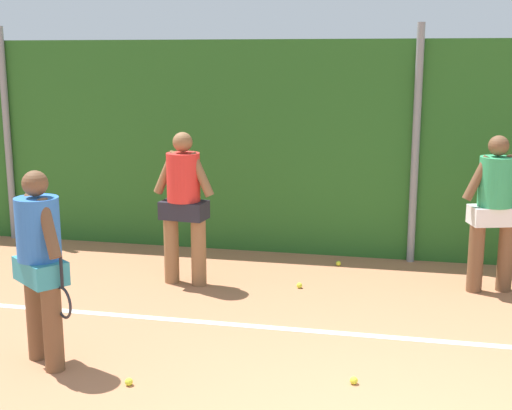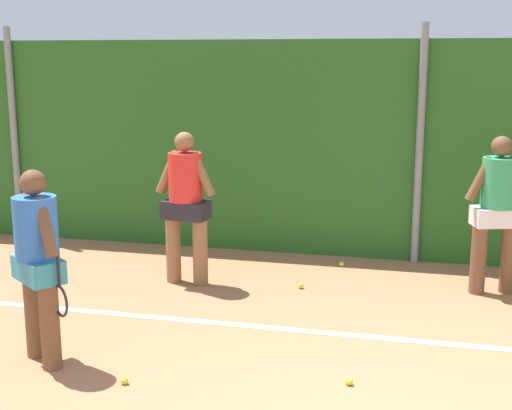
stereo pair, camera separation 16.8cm
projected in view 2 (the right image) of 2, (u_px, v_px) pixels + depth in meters
ground_plane at (406, 376)px, 6.03m from camera, size 31.12×31.12×0.00m
hedge_fence_backdrop at (419, 152)px, 9.21m from camera, size 20.23×0.25×2.90m
fence_post_left at (14, 134)px, 10.36m from camera, size 0.10×0.10×3.10m
fence_post_center at (420, 146)px, 9.02m from camera, size 0.10×0.10×3.10m
court_baseline_paint at (408, 340)px, 6.78m from camera, size 14.78×0.10×0.01m
player_foreground_near at (38, 257)px, 6.11m from camera, size 0.70×0.54×1.75m
player_midcourt at (186, 200)px, 8.28m from camera, size 0.77×0.39×1.83m
player_backcourt_far at (497, 206)px, 7.94m from camera, size 0.74×0.45×1.82m
tennis_ball_1 at (349, 381)px, 5.86m from camera, size 0.07×0.07×0.07m
tennis_ball_4 at (124, 380)px, 5.88m from camera, size 0.07×0.07×0.07m
tennis_ball_7 at (301, 286)px, 8.29m from camera, size 0.07×0.07×0.07m
tennis_ball_9 at (341, 264)px, 9.16m from camera, size 0.07×0.07×0.07m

